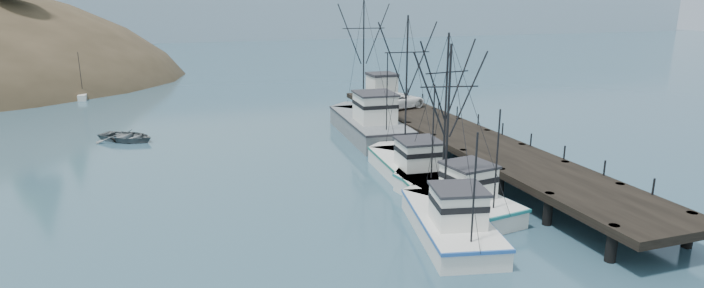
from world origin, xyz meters
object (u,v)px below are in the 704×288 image
at_px(motorboat, 127,141).
at_px(pier, 460,136).
at_px(trawler_mid, 448,220).
at_px(pickup_truck, 398,100).
at_px(trawler_far, 409,166).
at_px(trawler_near, 452,194).
at_px(work_vessel, 368,123).
at_px(pier_shed, 382,85).

bearing_deg(motorboat, pier, -79.81).
xyz_separation_m(trawler_mid, pickup_truck, (7.89, 25.59, 2.02)).
relative_size(trawler_far, pickup_truck, 2.03).
bearing_deg(trawler_far, pickup_truck, 69.71).
height_order(trawler_near, work_vessel, work_vessel).
relative_size(work_vessel, pier_shed, 5.04).
distance_m(pier, trawler_mid, 16.69).
bearing_deg(pier_shed, motorboat, -172.44).
xyz_separation_m(trawler_far, motorboat, (-20.83, 18.40, -0.82)).
xyz_separation_m(pier, motorboat, (-27.40, 14.37, -1.69)).
relative_size(trawler_far, motorboat, 2.20).
xyz_separation_m(pier, trawler_near, (-6.54, -10.49, -0.87)).
xyz_separation_m(pickup_truck, motorboat, (-26.54, 2.97, -2.84)).
distance_m(trawler_far, pier_shed, 23.11).
bearing_deg(work_vessel, trawler_far, -96.60).
bearing_deg(pier_shed, trawler_mid, -105.11).
bearing_deg(work_vessel, pier_shed, 60.70).
height_order(trawler_near, trawler_far, trawler_far).
xyz_separation_m(trawler_near, pickup_truck, (5.68, 21.90, 2.02)).
xyz_separation_m(trawler_near, motorboat, (-20.86, 24.86, -0.82)).
xyz_separation_m(pier, work_vessel, (-5.05, 9.13, -0.46)).
xyz_separation_m(trawler_near, trawler_mid, (-2.22, -3.69, -0.00)).
xyz_separation_m(pier, trawler_far, (-6.57, -4.03, -0.87)).
height_order(trawler_far, work_vessel, work_vessel).
bearing_deg(trawler_mid, trawler_near, 58.95).
bearing_deg(trawler_mid, motorboat, 123.14).
height_order(pier, trawler_mid, trawler_mid).
height_order(trawler_mid, work_vessel, work_vessel).
xyz_separation_m(trawler_near, work_vessel, (1.49, 19.62, 0.41)).
xyz_separation_m(trawler_near, trawler_far, (-0.03, 6.47, 0.00)).
bearing_deg(motorboat, pickup_truck, -58.51).
bearing_deg(trawler_near, pickup_truck, 75.47).
height_order(work_vessel, pickup_truck, work_vessel).
bearing_deg(motorboat, trawler_mid, -108.98).
xyz_separation_m(trawler_far, pier_shed, (6.50, 22.03, 2.60)).
distance_m(pier_shed, pickup_truck, 6.67).
xyz_separation_m(trawler_mid, pier_shed, (8.69, 32.18, 2.60)).
distance_m(pier, motorboat, 30.99).
relative_size(pickup_truck, motorboat, 1.08).
height_order(trawler_mid, motorboat, trawler_mid).
bearing_deg(work_vessel, trawler_near, -94.35).
height_order(pier_shed, pickup_truck, pier_shed).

